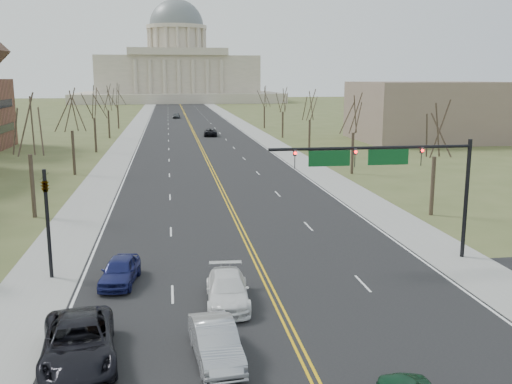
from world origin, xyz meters
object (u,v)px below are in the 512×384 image
object	(u,v)px
car_sb_outer_second	(120,271)
car_far_sb	(176,115)
car_sb_inner_lead	(216,342)
car_sb_inner_second	(227,290)
car_sb_outer_lead	(78,343)
signal_mast	(387,165)
car_far_nb	(211,132)
signal_left	(47,211)

from	to	relation	value
car_sb_outer_second	car_far_sb	distance (m)	125.59
car_sb_inner_lead	car_sb_inner_second	distance (m)	5.59
car_sb_outer_lead	car_sb_inner_second	bearing A→B (deg)	31.28
car_sb_inner_second	car_sb_outer_second	xyz separation A→B (m)	(-5.33, 3.63, -0.00)
signal_mast	car_sb_outer_lead	size ratio (longest dim) A/B	2.06
car_sb_inner_lead	car_far_nb	size ratio (longest dim) A/B	0.89
signal_left	car_far_sb	size ratio (longest dim) A/B	1.38
car_sb_outer_second	car_sb_inner_second	bearing A→B (deg)	-26.32
car_sb_inner_lead	signal_left	bearing A→B (deg)	121.72
signal_left	car_far_nb	distance (m)	76.85
signal_left	car_sb_outer_lead	distance (m)	10.86
signal_mast	car_sb_outer_lead	distance (m)	19.55
signal_mast	car_sb_inner_second	distance (m)	12.18
car_far_nb	car_far_sb	xyz separation A→B (m)	(-5.55, 48.51, 0.03)
car_sb_inner_second	car_far_sb	xyz separation A→B (m)	(-0.37, 129.12, 0.02)
signal_left	car_sb_inner_second	distance (m)	10.90
car_sb_inner_second	car_sb_outer_lead	bearing A→B (deg)	-138.47
signal_left	car_far_nb	world-z (taller)	signal_left
signal_left	car_sb_inner_second	bearing A→B (deg)	-29.46
car_sb_outer_lead	car_sb_outer_second	size ratio (longest dim) A/B	1.40
car_far_nb	car_far_sb	size ratio (longest dim) A/B	1.17
signal_mast	car_sb_outer_second	bearing A→B (deg)	-174.24
car_sb_outer_lead	car_far_sb	distance (m)	134.14
signal_mast	car_sb_inner_lead	size ratio (longest dim) A/B	2.68
signal_mast	car_sb_inner_second	xyz separation A→B (m)	(-9.82, -5.15, -5.03)
car_sb_inner_second	car_sb_outer_second	bearing A→B (deg)	149.02
signal_left	car_far_nb	size ratio (longest dim) A/B	1.18
car_far_sb	car_sb_inner_lead	bearing A→B (deg)	-84.53
signal_left	car_sb_inner_second	world-z (taller)	signal_left
car_sb_outer_lead	car_sb_outer_second	bearing A→B (deg)	77.14
car_sb_inner_lead	car_sb_outer_lead	world-z (taller)	car_sb_outer_lead
car_sb_inner_second	car_far_sb	bearing A→B (deg)	93.40
signal_mast	car_far_sb	distance (m)	124.48
signal_left	car_sb_inner_second	xyz separation A→B (m)	(9.12, -5.15, -2.99)
car_sb_outer_lead	car_sb_outer_second	xyz separation A→B (m)	(0.87, 8.52, -0.10)
car_sb_inner_lead	car_far_sb	xyz separation A→B (m)	(0.66, 134.62, -0.00)
car_far_nb	car_far_sb	bearing A→B (deg)	-77.99
car_sb_outer_lead	car_far_nb	distance (m)	86.26
signal_mast	car_sb_inner_lead	distance (m)	16.01
signal_left	car_sb_inner_lead	distance (m)	13.71
car_sb_outer_lead	car_sb_outer_second	distance (m)	8.57
signal_mast	car_sb_outer_second	distance (m)	16.04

